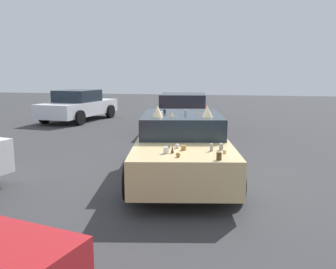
# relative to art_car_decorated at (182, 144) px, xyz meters

# --- Properties ---
(ground_plane) EXTENTS (60.00, 60.00, 0.00)m
(ground_plane) POSITION_rel_art_car_decorated_xyz_m (-0.06, -0.01, -0.68)
(ground_plane) COLOR #38383A
(art_car_decorated) EXTENTS (4.93, 2.69, 1.55)m
(art_car_decorated) POSITION_rel_art_car_decorated_xyz_m (0.00, 0.00, 0.00)
(art_car_decorated) COLOR #D8BC7F
(art_car_decorated) RESTS_ON ground
(parked_sedan_row_back_center) EXTENTS (4.67, 2.43, 1.44)m
(parked_sedan_row_back_center) POSITION_rel_art_car_decorated_xyz_m (6.04, 0.95, 0.05)
(parked_sedan_row_back_center) COLOR red
(parked_sedan_row_back_center) RESTS_ON ground
(parked_sedan_near_left) EXTENTS (4.63, 2.41, 1.43)m
(parked_sedan_near_left) POSITION_rel_art_car_decorated_xyz_m (8.13, 6.26, 0.02)
(parked_sedan_near_left) COLOR white
(parked_sedan_near_left) RESTS_ON ground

